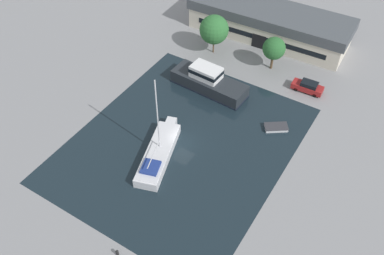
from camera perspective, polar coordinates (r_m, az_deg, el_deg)
name	(u,v)px	position (r m, az deg, el deg)	size (l,w,h in m)	color
ground_plane	(182,144)	(56.76, -1.29, -2.17)	(440.00, 440.00, 0.00)	gray
water_canal	(182,144)	(56.76, -1.29, -2.17)	(26.61, 32.12, 0.01)	black
warehouse_building	(269,23)	(76.32, 10.23, 13.59)	(27.96, 9.54, 5.27)	beige
quay_tree_near_building	(214,30)	(70.26, 2.97, 12.91)	(4.73, 4.73, 6.71)	brown
quay_tree_by_water	(274,48)	(68.02, 10.88, 10.31)	(3.56, 3.56, 5.55)	brown
parked_car	(308,87)	(66.34, 15.18, 5.28)	(4.72, 2.01, 1.71)	maroon
sailboat_moored	(159,153)	(54.82, -4.47, -3.40)	(6.03, 11.88, 12.11)	silver
motor_cruiser	(208,81)	(64.23, 2.20, 6.19)	(12.00, 4.51, 3.78)	#23282D
small_dinghy	(276,127)	(59.64, 11.15, 0.02)	(3.55, 3.20, 0.50)	silver
mooring_bollard	(117,253)	(47.59, -9.94, -16.12)	(0.34, 0.34, 0.82)	black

